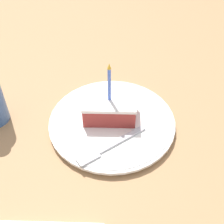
% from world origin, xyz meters
% --- Properties ---
extents(ground_plane, '(2.40, 2.40, 0.04)m').
position_xyz_m(ground_plane, '(0.00, 0.00, -0.02)').
color(ground_plane, '#9E754C').
rests_on(ground_plane, ground).
extents(plate, '(0.28, 0.28, 0.02)m').
position_xyz_m(plate, '(0.01, -0.03, 0.01)').
color(plate, white).
rests_on(plate, ground_plane).
extents(cake_slice, '(0.07, 0.11, 0.14)m').
position_xyz_m(cake_slice, '(0.00, -0.03, 0.04)').
color(cake_slice, '#99332D').
rests_on(cake_slice, plate).
extents(fork, '(0.11, 0.14, 0.00)m').
position_xyz_m(fork, '(0.09, -0.04, 0.02)').
color(fork, '#B2B2B7').
rests_on(fork, plate).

